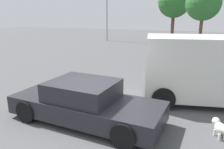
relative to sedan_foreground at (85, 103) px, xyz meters
name	(u,v)px	position (x,y,z in m)	size (l,w,h in m)	color
ground_plane	(93,124)	(0.30, -0.12, -0.55)	(80.00, 80.00, 0.00)	#515154
sedan_foreground	(85,103)	(0.00, 0.00, 0.00)	(4.55, 2.06, 1.20)	#232328
dog	(219,127)	(3.58, 0.47, -0.27)	(0.39, 0.58, 0.44)	white
van_white	(221,68)	(3.67, 2.99, 0.69)	(5.39, 3.13, 2.31)	silver
pedestrian	(174,52)	(1.59, 7.52, 0.43)	(0.46, 0.44, 1.66)	navy
tree_back_left	(174,2)	(-0.61, 24.13, 4.01)	(3.97, 3.97, 6.57)	brown
tree_back_center	(203,3)	(2.81, 16.24, 3.40)	(2.99, 2.99, 5.46)	brown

